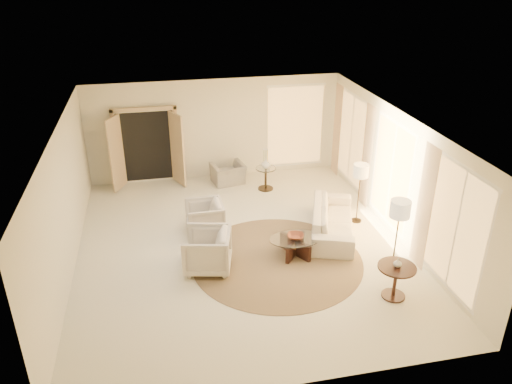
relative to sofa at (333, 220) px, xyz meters
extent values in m
cube|color=beige|center=(-2.13, -0.16, -0.35)|extent=(7.00, 8.00, 0.02)
cube|color=white|center=(-2.13, -0.16, 2.46)|extent=(7.00, 8.00, 0.02)
cube|color=beige|center=(-2.13, 3.84, 1.06)|extent=(7.00, 0.04, 2.80)
cube|color=beige|center=(-2.13, -4.16, 1.06)|extent=(7.00, 0.04, 2.80)
cube|color=beige|center=(-5.63, -0.16, 1.06)|extent=(0.04, 8.00, 2.80)
cube|color=beige|center=(1.37, -0.16, 1.06)|extent=(0.04, 8.00, 2.80)
cube|color=tan|center=(-4.03, 3.73, 0.74)|extent=(1.80, 0.12, 2.16)
cube|color=tan|center=(-4.83, 3.46, 0.69)|extent=(0.35, 0.66, 2.00)
cube|color=tan|center=(-3.23, 3.46, 0.69)|extent=(0.35, 0.66, 2.00)
cylinder|color=#443220|center=(-1.51, -0.86, -0.33)|extent=(4.35, 4.35, 0.01)
imported|color=beige|center=(0.00, 0.00, 0.00)|extent=(1.62, 2.48, 0.67)
imported|color=beige|center=(-2.85, 0.62, 0.08)|extent=(0.78, 0.83, 0.84)
imported|color=beige|center=(-2.96, -0.84, 0.13)|extent=(1.03, 1.07, 0.93)
imported|color=gray|center=(-1.89, 3.24, 0.04)|extent=(0.96, 0.72, 0.76)
cube|color=black|center=(-1.09, -0.72, -0.15)|extent=(0.50, 0.76, 0.37)
cube|color=black|center=(-1.09, -0.72, -0.15)|extent=(0.58, 0.70, 0.37)
cylinder|color=white|center=(-1.09, -0.72, 0.06)|extent=(1.19, 1.19, 0.02)
cylinder|color=black|center=(0.32, -2.48, -0.32)|extent=(0.44, 0.44, 0.03)
cylinder|color=black|center=(0.32, -2.48, -0.01)|extent=(0.07, 0.07, 0.63)
cylinder|color=black|center=(0.32, -2.48, 0.31)|extent=(0.70, 0.70, 0.03)
cylinder|color=black|center=(-0.96, 2.63, -0.32)|extent=(0.41, 0.41, 0.03)
cylinder|color=black|center=(-0.96, 2.63, -0.03)|extent=(0.06, 0.06, 0.59)
cylinder|color=white|center=(-0.96, 2.63, 0.27)|extent=(0.54, 0.54, 0.03)
cylinder|color=black|center=(0.77, 0.42, -0.32)|extent=(0.25, 0.25, 0.03)
cylinder|color=black|center=(0.77, 0.42, 0.28)|extent=(0.03, 0.03, 1.24)
cylinder|color=beige|center=(0.77, 0.42, 0.98)|extent=(0.36, 0.36, 0.30)
cylinder|color=black|center=(0.63, -1.78, -0.32)|extent=(0.28, 0.28, 0.03)
cylinder|color=black|center=(0.63, -1.78, 0.35)|extent=(0.03, 0.03, 1.38)
cylinder|color=beige|center=(0.63, -1.78, 1.12)|extent=(0.39, 0.39, 0.33)
imported|color=brown|center=(-1.09, -0.72, 0.12)|extent=(0.43, 0.43, 0.09)
imported|color=silver|center=(0.32, -2.48, 0.40)|extent=(0.19, 0.19, 0.16)
imported|color=silver|center=(-0.96, 2.63, 0.41)|extent=(0.32, 0.32, 0.26)
camera|label=1|loc=(-3.76, -9.39, 5.45)|focal=35.00mm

